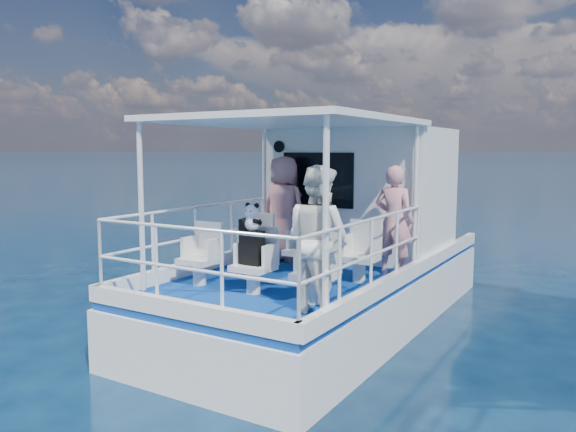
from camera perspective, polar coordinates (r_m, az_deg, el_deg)
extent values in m
plane|color=#071D3A|center=(8.47, 0.86, -12.17)|extent=(2000.00, 2000.00, 0.00)
cube|color=white|center=(9.30, 4.03, -10.44)|extent=(3.00, 7.00, 1.60)
cube|color=navy|center=(9.09, 4.07, -5.31)|extent=(2.90, 6.90, 0.10)
cube|color=white|center=(10.09, 7.50, 2.45)|extent=(2.85, 2.00, 2.20)
cube|color=white|center=(7.85, 0.15, 9.64)|extent=(3.00, 3.20, 0.08)
cylinder|color=white|center=(7.54, -14.69, 0.87)|extent=(0.07, 0.07, 2.20)
cylinder|color=white|center=(5.92, 3.87, -0.47)|extent=(0.07, 0.07, 2.20)
cylinder|color=white|center=(9.77, -2.40, 2.36)|extent=(0.07, 0.07, 2.20)
cylinder|color=white|center=(8.58, 12.80, 1.60)|extent=(0.07, 0.07, 2.20)
cube|color=silver|center=(8.82, -3.53, -4.08)|extent=(0.48, 0.46, 0.38)
cube|color=silver|center=(8.35, 1.57, -4.69)|extent=(0.48, 0.46, 0.38)
cube|color=silver|center=(7.95, 7.24, -5.31)|extent=(0.48, 0.46, 0.38)
cube|color=silver|center=(7.81, -9.00, -5.57)|extent=(0.48, 0.46, 0.38)
cube|color=silver|center=(7.27, -3.53, -6.41)|extent=(0.48, 0.46, 0.38)
cube|color=silver|center=(6.81, 2.75, -7.30)|extent=(0.48, 0.46, 0.38)
imported|color=tan|center=(9.30, -0.45, 0.73)|extent=(0.69, 0.52, 1.74)
imported|color=pink|center=(8.40, 10.73, -0.45)|extent=(0.59, 0.39, 1.62)
imported|color=white|center=(6.31, 3.07, -2.43)|extent=(0.96, 0.83, 1.68)
cube|color=black|center=(8.70, -3.90, -1.63)|extent=(0.30, 0.17, 0.40)
cube|color=black|center=(7.19, -3.68, -3.23)|extent=(0.29, 0.16, 0.44)
cube|color=black|center=(8.66, -3.81, -0.13)|extent=(0.10, 0.06, 0.06)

